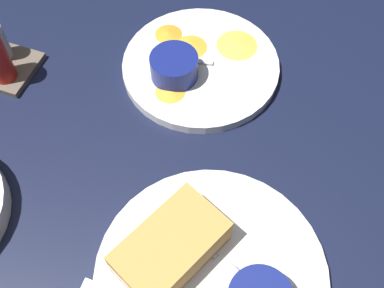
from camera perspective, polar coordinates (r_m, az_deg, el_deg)
ground_plane at (r=62.94cm, az=-6.01°, el=-6.83°), size 110.00×110.00×3.00cm
plate_sandwich_main at (r=56.62cm, az=2.41°, el=-16.13°), size 27.91×27.91×1.60cm
sandwich_half_near at (r=54.28cm, az=-2.66°, el=-12.82°), size 14.98×12.30×4.80cm
spoon_by_dark_ramekin at (r=55.81cm, az=4.04°, el=-15.01°), size 6.33×9.23×0.80cm
plate_chips_companion at (r=72.71cm, az=1.17°, el=9.70°), size 24.60×24.60×1.60cm
ramekin_light_gravy at (r=69.01cm, az=-2.26°, el=9.76°), size 7.27×7.27×3.81cm
spoon_by_gravy_ramekin at (r=72.44cm, az=-2.90°, el=10.76°), size 3.39×9.95×0.80cm
plantain_chip_scatter at (r=73.50cm, az=1.18°, el=11.66°), size 20.06×18.94×0.60cm
condiment_caddy at (r=76.28cm, az=-22.94°, el=9.98°), size 9.00×9.00×9.50cm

